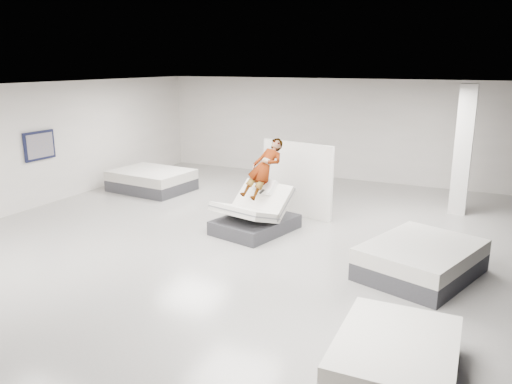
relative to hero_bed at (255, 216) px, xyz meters
The scene contains 10 objects.
room 1.59m from the hero_bed, 91.57° to the right, with size 14.00×14.04×3.20m.
hero_bed is the anchor object (origin of this frame).
person 0.85m from the hero_bed, 76.63° to the left, with size 0.56×0.37×1.55m, color slate.
remote 0.65m from the hero_bed, 20.78° to the right, with size 0.05×0.14×0.03m, color black.
divider_panel 1.73m from the hero_bed, 77.04° to the left, with size 2.00×0.09×1.82m, color white.
flat_bed_right_far 3.80m from the hero_bed, 13.18° to the right, with size 2.20×2.53×0.59m.
flat_bed_right_near 5.63m from the hero_bed, 46.80° to the right, with size 1.41×1.86×0.50m.
flat_bed_left_far 4.83m from the hero_bed, 155.10° to the left, with size 2.34×1.85×0.61m.
column 5.45m from the hero_bed, 41.51° to the left, with size 0.40×0.40×3.20m, color white.
wall_poster 6.11m from the hero_bed, behind, with size 0.06×0.95×0.75m.
Camera 1 is at (4.66, -8.59, 3.68)m, focal length 35.00 mm.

